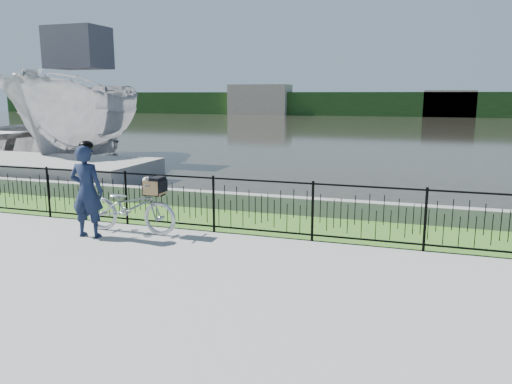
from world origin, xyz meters
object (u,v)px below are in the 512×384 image
(bicycle_rig, at_px, (131,206))
(boat_far, at_px, (1,135))
(cyclist, at_px, (87,190))
(boat_near, at_px, (82,116))
(dock, at_px, (7,168))

(bicycle_rig, bearing_deg, boat_far, 143.84)
(cyclist, relative_size, boat_near, 0.19)
(dock, relative_size, bicycle_rig, 5.03)
(boat_far, bearing_deg, boat_near, 0.08)
(dock, bearing_deg, bicycle_rig, -30.73)
(boat_near, xyz_separation_m, boat_far, (-4.23, -0.01, -0.89))
(bicycle_rig, relative_size, cyclist, 1.07)
(cyclist, bearing_deg, boat_far, 140.69)
(dock, relative_size, boat_far, 1.01)
(bicycle_rig, height_order, cyclist, cyclist)
(dock, relative_size, cyclist, 5.36)
(cyclist, bearing_deg, dock, 144.04)
(boat_near, bearing_deg, cyclist, -52.91)
(bicycle_rig, bearing_deg, boat_near, 131.18)
(cyclist, distance_m, boat_far, 14.37)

